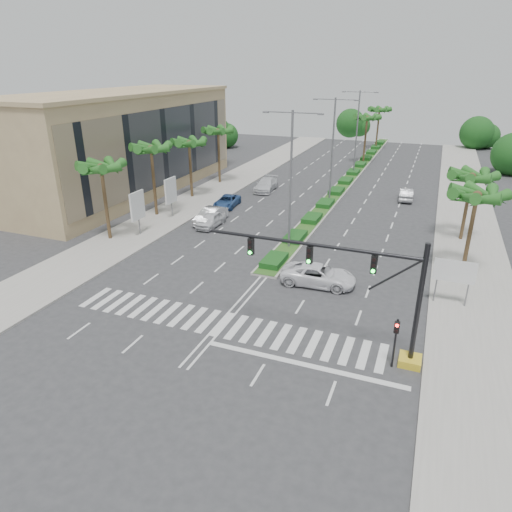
{
  "coord_description": "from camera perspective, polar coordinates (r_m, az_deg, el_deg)",
  "views": [
    {
      "loc": [
        11.24,
        -22.68,
        15.38
      ],
      "look_at": [
        0.49,
        4.66,
        3.0
      ],
      "focal_mm": 32.0,
      "sensor_mm": 36.0,
      "label": 1
    }
  ],
  "objects": [
    {
      "name": "median",
      "position": [
        70.29,
        11.91,
        9.81
      ],
      "size": [
        2.2,
        75.0,
        0.2
      ],
      "primitive_type": "cube",
      "color": "gray",
      "rests_on": "ground"
    },
    {
      "name": "palm_left_near",
      "position": [
        43.74,
        -18.78,
        10.2
      ],
      "size": [
        4.57,
        4.68,
        7.55
      ],
      "color": "brown",
      "rests_on": "ground"
    },
    {
      "name": "car_right",
      "position": [
        59.12,
        18.27,
        7.36
      ],
      "size": [
        1.82,
        4.59,
        1.48
      ],
      "primitive_type": "imported",
      "rotation": [
        0.0,
        0.0,
        3.2
      ],
      "color": "#A1A1A6",
      "rests_on": "ground"
    },
    {
      "name": "car_crossing",
      "position": [
        34.56,
        7.81,
        -2.37
      ],
      "size": [
        5.72,
        2.88,
        1.55
      ],
      "primitive_type": "imported",
      "rotation": [
        0.0,
        0.0,
        1.63
      ],
      "color": "white",
      "rests_on": "ground"
    },
    {
      "name": "streetlight_far",
      "position": [
        70.12,
        12.52,
        15.31
      ],
      "size": [
        5.1,
        0.25,
        12.0
      ],
      "color": "slate",
      "rests_on": "ground"
    },
    {
      "name": "ground",
      "position": [
        29.62,
        -4.24,
        -8.5
      ],
      "size": [
        160.0,
        160.0,
        0.0
      ],
      "primitive_type": "plane",
      "color": "#333335",
      "rests_on": "ground"
    },
    {
      "name": "car_parked_b",
      "position": [
        47.99,
        -5.71,
        5.03
      ],
      "size": [
        2.05,
        4.92,
        1.58
      ],
      "primitive_type": "imported",
      "rotation": [
        0.0,
        0.0,
        -0.08
      ],
      "color": "silver",
      "rests_on": "ground"
    },
    {
      "name": "footpath_right",
      "position": [
        45.52,
        25.09,
        0.96
      ],
      "size": [
        6.0,
        120.0,
        0.15
      ],
      "primitive_type": "cube",
      "color": "gray",
      "rests_on": "ground"
    },
    {
      "name": "car_parked_a",
      "position": [
        46.91,
        -5.67,
        4.55
      ],
      "size": [
        1.77,
        4.34,
        1.48
      ],
      "primitive_type": "imported",
      "rotation": [
        0.0,
        0.0,
        -0.01
      ],
      "color": "silver",
      "rests_on": "ground"
    },
    {
      "name": "footpath_left",
      "position": [
        52.49,
        -9.91,
        5.55
      ],
      "size": [
        6.0,
        120.0,
        0.15
      ],
      "primitive_type": "cube",
      "color": "gray",
      "rests_on": "ground"
    },
    {
      "name": "car_parked_d",
      "position": [
        60.52,
        1.27,
        8.9
      ],
      "size": [
        2.68,
        5.67,
        1.6
      ],
      "primitive_type": "imported",
      "rotation": [
        0.0,
        0.0,
        0.08
      ],
      "color": "silver",
      "rests_on": "ground"
    },
    {
      "name": "direction_sign",
      "position": [
        33.36,
        23.55,
        -1.97
      ],
      "size": [
        2.7,
        0.11,
        3.4
      ],
      "color": "slate",
      "rests_on": "ground"
    },
    {
      "name": "palm_left_far",
      "position": [
        56.73,
        -8.35,
        13.61
      ],
      "size": [
        4.57,
        4.68,
        7.35
      ],
      "color": "brown",
      "rests_on": "ground"
    },
    {
      "name": "building",
      "position": [
        62.01,
        -16.21,
        13.28
      ],
      "size": [
        12.0,
        36.0,
        12.0
      ],
      "primitive_type": "cube",
      "color": "tan",
      "rests_on": "ground"
    },
    {
      "name": "pedestrian_signal",
      "position": [
        25.74,
        17.07,
        -9.49
      ],
      "size": [
        0.28,
        0.36,
        3.0
      ],
      "color": "black",
      "rests_on": "ground"
    },
    {
      "name": "signal_gantry",
      "position": [
        25.7,
        14.63,
        -5.6
      ],
      "size": [
        12.6,
        1.2,
        7.2
      ],
      "color": "gold",
      "rests_on": "ground"
    },
    {
      "name": "billboard_near",
      "position": [
        44.94,
        -14.61,
        6.06
      ],
      "size": [
        0.18,
        2.1,
        4.35
      ],
      "color": "slate",
      "rests_on": "ground"
    },
    {
      "name": "palm_left_mid",
      "position": [
        49.94,
        -12.97,
        12.71
      ],
      "size": [
        4.57,
        4.68,
        7.95
      ],
      "color": "brown",
      "rests_on": "ground"
    },
    {
      "name": "palm_median_b",
      "position": [
        93.72,
        15.17,
        17.08
      ],
      "size": [
        4.57,
        4.68,
        8.05
      ],
      "color": "brown",
      "rests_on": "ground"
    },
    {
      "name": "streetlight_mid",
      "position": [
        54.55,
        9.56,
        13.5
      ],
      "size": [
        5.1,
        0.25,
        12.0
      ],
      "color": "slate",
      "rests_on": "ground"
    },
    {
      "name": "palm_right_far",
      "position": [
        45.79,
        25.35,
        8.74
      ],
      "size": [
        4.57,
        4.68,
        6.75
      ],
      "color": "brown",
      "rests_on": "ground"
    },
    {
      "name": "palm_left_end",
      "position": [
        63.68,
        -4.74,
        15.11
      ],
      "size": [
        4.57,
        4.68,
        7.75
      ],
      "color": "brown",
      "rests_on": "ground"
    },
    {
      "name": "median_grass",
      "position": [
        70.27,
        11.92,
        9.91
      ],
      "size": [
        1.8,
        75.0,
        0.04
      ],
      "primitive_type": "cube",
      "color": "#26591E",
      "rests_on": "median"
    },
    {
      "name": "palm_right_near",
      "position": [
        37.95,
        25.87,
        6.56
      ],
      "size": [
        4.57,
        4.68,
        7.05
      ],
      "color": "brown",
      "rests_on": "ground"
    },
    {
      "name": "car_parked_c",
      "position": [
        53.51,
        -3.64,
        6.83
      ],
      "size": [
        2.64,
        4.93,
        1.32
      ],
      "primitive_type": "imported",
      "rotation": [
        0.0,
        0.0,
        0.1
      ],
      "color": "#2F5390",
      "rests_on": "ground"
    },
    {
      "name": "streetlight_near",
      "position": [
        39.31,
        4.38,
        10.19
      ],
      "size": [
        5.1,
        0.25,
        12.0
      ],
      "color": "slate",
      "rests_on": "ground"
    },
    {
      "name": "palm_median_a",
      "position": [
        78.92,
        13.71,
        16.27
      ],
      "size": [
        4.57,
        4.68,
        8.05
      ],
      "color": "brown",
      "rests_on": "ground"
    },
    {
      "name": "billboard_far",
      "position": [
        49.72,
        -10.62,
        8.0
      ],
      "size": [
        0.18,
        2.1,
        4.35
      ],
      "color": "slate",
      "rests_on": "ground"
    }
  ]
}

